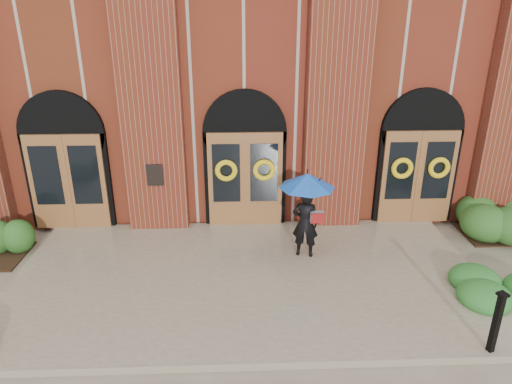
{
  "coord_description": "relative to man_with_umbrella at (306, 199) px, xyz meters",
  "views": [
    {
      "loc": [
        -0.16,
        -8.3,
        5.45
      ],
      "look_at": [
        0.21,
        1.0,
        1.74
      ],
      "focal_mm": 32.0,
      "sensor_mm": 36.0,
      "label": 1
    }
  ],
  "objects": [
    {
      "name": "landing",
      "position": [
        -1.33,
        -0.85,
        -1.48
      ],
      "size": [
        10.0,
        5.3,
        0.15
      ],
      "primitive_type": "cube",
      "color": "tan",
      "rests_on": "ground"
    },
    {
      "name": "ground",
      "position": [
        -1.33,
        -1.0,
        -1.55
      ],
      "size": [
        90.0,
        90.0,
        0.0
      ],
      "primitive_type": "plane",
      "color": "gray",
      "rests_on": "ground"
    },
    {
      "name": "hedge_front_right",
      "position": [
        3.77,
        -1.85,
        -1.3
      ],
      "size": [
        1.44,
        1.24,
        0.51
      ],
      "primitive_type": "ellipsoid",
      "color": "#276424",
      "rests_on": "ground"
    },
    {
      "name": "man_with_umbrella",
      "position": [
        0.0,
        0.0,
        0.0
      ],
      "size": [
        1.5,
        1.5,
        2.01
      ],
      "rotation": [
        0.0,
        0.0,
        2.92
      ],
      "color": "black",
      "rests_on": "landing"
    },
    {
      "name": "church_building",
      "position": [
        -1.33,
        7.79,
        1.95
      ],
      "size": [
        16.2,
        12.53,
        7.0
      ],
      "color": "maroon",
      "rests_on": "ground"
    },
    {
      "name": "metal_post",
      "position": [
        2.67,
        -3.35,
        -0.81
      ],
      "size": [
        0.2,
        0.2,
        1.13
      ],
      "rotation": [
        0.0,
        0.0,
        0.34
      ],
      "color": "black",
      "rests_on": "landing"
    }
  ]
}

